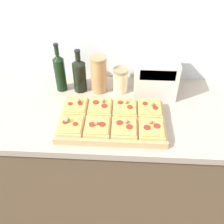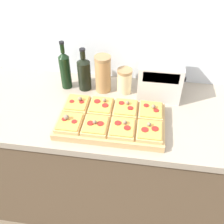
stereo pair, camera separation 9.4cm
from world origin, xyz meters
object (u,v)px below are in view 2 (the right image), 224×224
Objects in this scene: toaster_oven at (160,79)px; wine_bottle at (84,73)px; cutting_board at (111,121)px; grain_jar_tall at (103,74)px; olive_oil_bottle at (65,69)px; grain_jar_short at (124,81)px.

wine_bottle is at bearing 179.89° from toaster_oven.
grain_jar_tall reaches higher than cutting_board.
olive_oil_bottle is 0.12m from wine_bottle.
grain_jar_tall reaches higher than toaster_oven.
wine_bottle is 0.11m from grain_jar_tall.
grain_jar_short is (0.24, 0.00, -0.03)m from wine_bottle.
toaster_oven is (0.20, -0.00, 0.03)m from grain_jar_short.
olive_oil_bottle is 1.33× the size of grain_jar_tall.
grain_jar_tall is (-0.09, 0.29, 0.10)m from cutting_board.
grain_jar_tall is 0.33m from toaster_oven.
olive_oil_bottle reaches higher than toaster_oven.
cutting_board is 2.07× the size of wine_bottle.
cutting_board is at bearing -128.94° from toaster_oven.
toaster_oven reaches higher than grain_jar_short.
toaster_oven is (0.44, -0.00, 0.00)m from wine_bottle.
olive_oil_bottle is 0.56m from toaster_oven.
toaster_oven is at bearing -0.24° from grain_jar_short.
wine_bottle is at bearing 180.00° from grain_jar_short.
grain_jar_short is (0.35, -0.00, -0.05)m from olive_oil_bottle.
wine_bottle reaches higher than toaster_oven.
grain_jar_short is (0.13, -0.00, -0.04)m from grain_jar_tall.
cutting_board is 0.30m from grain_jar_short.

